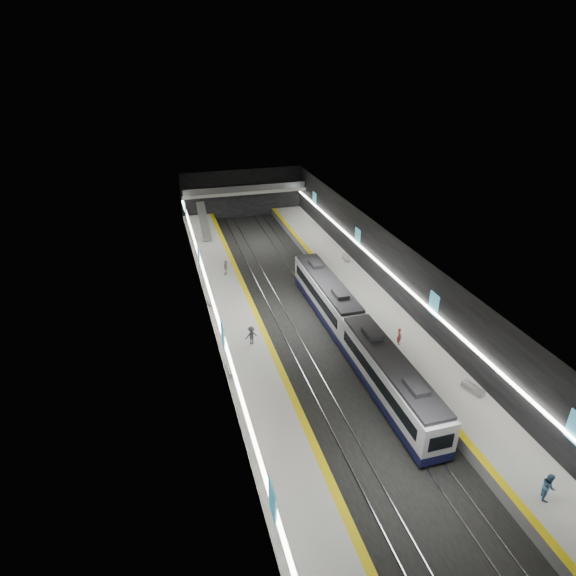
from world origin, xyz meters
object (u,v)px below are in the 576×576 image
object	(u,v)px
bench_left_far	(211,301)
bench_right_near	(473,389)
passenger_right_b	(548,486)
passenger_left_b	(251,335)
escalator	(204,221)
train	(354,330)
bench_right_far	(346,258)
passenger_right_a	(399,336)
bench_left_near	(231,369)
passenger_left_a	(226,267)

from	to	relation	value
bench_left_far	bench_right_near	world-z (taller)	bench_right_near
passenger_right_b	passenger_left_b	world-z (taller)	passenger_right_b
escalator	bench_left_far	world-z (taller)	escalator
train	bench_right_far	size ratio (longest dim) A/B	15.01
bench_left_far	passenger_right_a	distance (m)	20.44
train	bench_left_near	size ratio (longest dim) A/B	15.82
passenger_right_a	train	bearing A→B (deg)	70.29
train	bench_left_near	xyz separation A→B (m)	(-12.00, -1.56, -0.96)
bench_right_near	bench_right_far	xyz separation A→B (m)	(-0.01, 27.57, 0.00)
bench_right_near	passenger_left_b	size ratio (longest dim) A/B	1.09
bench_left_near	bench_right_far	world-z (taller)	bench_right_far
bench_left_near	bench_right_far	size ratio (longest dim) A/B	0.95
train	escalator	world-z (taller)	escalator
train	bench_right_far	distance (m)	19.20
train	passenger_right_b	xyz separation A→B (m)	(4.64, -19.67, -0.23)
passenger_right_b	bench_left_far	bearing A→B (deg)	59.76
passenger_right_a	bench_right_far	bearing A→B (deg)	-4.36
escalator	bench_left_near	xyz separation A→B (m)	(-2.00, -34.42, -1.67)
passenger_right_b	bench_right_far	bearing A→B (deg)	28.63
bench_left_far	bench_right_near	bearing A→B (deg)	-38.57
escalator	bench_left_far	xyz separation A→B (m)	(-2.00, -21.66, -1.68)
bench_right_near	train	bearing A→B (deg)	109.34
train	bench_left_far	xyz separation A→B (m)	(-12.00, 11.19, -0.97)
escalator	passenger_left_b	distance (m)	30.71
escalator	passenger_right_a	size ratio (longest dim) A/B	4.72
train	passenger_left_a	distance (m)	20.20
bench_left_near	passenger_left_a	world-z (taller)	passenger_left_a
bench_left_near	bench_right_far	xyz separation A→B (m)	(18.49, 19.60, 0.01)
bench_left_near	bench_right_near	size ratio (longest dim) A/B	0.95
bench_right_far	passenger_left_a	bearing A→B (deg)	-173.17
escalator	bench_left_far	bearing A→B (deg)	-95.27
bench_left_near	passenger_right_b	bearing A→B (deg)	-47.49
bench_left_near	passenger_left_a	bearing A→B (deg)	81.86
passenger_right_b	passenger_right_a	bearing A→B (deg)	33.78
passenger_left_b	bench_right_far	bearing A→B (deg)	-147.78
train	bench_left_far	distance (m)	16.44
train	bench_left_near	world-z (taller)	train
bench_left_near	passenger_right_b	distance (m)	24.61
escalator	bench_right_far	size ratio (longest dim) A/B	4.00
bench_right_near	passenger_left_a	distance (m)	31.68
passenger_left_b	bench_right_near	bearing A→B (deg)	130.89
escalator	bench_left_near	size ratio (longest dim) A/B	4.21
passenger_right_a	passenger_left_a	xyz separation A→B (m)	(-13.13, 19.61, 0.10)
bench_right_near	passenger_right_a	distance (m)	8.32
train	bench_left_near	distance (m)	12.14
train	escalator	bearing A→B (deg)	106.93
train	passenger_left_a	xyz separation A→B (m)	(-9.23, 17.97, -0.25)
bench_left_far	bench_left_near	bearing A→B (deg)	-80.33
train	bench_right_near	distance (m)	11.57
train	passenger_left_a	bearing A→B (deg)	117.18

